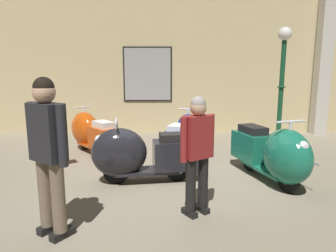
{
  "coord_description": "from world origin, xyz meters",
  "views": [
    {
      "loc": [
        0.13,
        -4.96,
        1.84
      ],
      "look_at": [
        0.18,
        0.92,
        0.76
      ],
      "focal_mm": 32.08,
      "sensor_mm": 36.0,
      "label": 1
    }
  ],
  "objects_px": {
    "scooter_1": "(137,154)",
    "scooter_3": "(275,154)",
    "scooter_0": "(90,132)",
    "lamppost": "(282,79)",
    "visitor_0": "(48,147)",
    "visitor_1": "(198,148)",
    "scooter_2": "(185,134)",
    "info_stanchion": "(54,150)"
  },
  "relations": [
    {
      "from": "scooter_3",
      "to": "visitor_0",
      "type": "distance_m",
      "value": 3.47
    },
    {
      "from": "scooter_0",
      "to": "lamppost",
      "type": "xyz_separation_m",
      "value": [
        4.44,
        0.35,
        1.18
      ]
    },
    {
      "from": "visitor_0",
      "to": "info_stanchion",
      "type": "bearing_deg",
      "value": 54.71
    },
    {
      "from": "scooter_1",
      "to": "visitor_0",
      "type": "bearing_deg",
      "value": 56.39
    },
    {
      "from": "scooter_2",
      "to": "visitor_0",
      "type": "relative_size",
      "value": 0.94
    },
    {
      "from": "scooter_0",
      "to": "lamppost",
      "type": "distance_m",
      "value": 4.61
    },
    {
      "from": "scooter_1",
      "to": "scooter_3",
      "type": "height_order",
      "value": "scooter_3"
    },
    {
      "from": "scooter_0",
      "to": "lamppost",
      "type": "relative_size",
      "value": 0.56
    },
    {
      "from": "info_stanchion",
      "to": "scooter_1",
      "type": "bearing_deg",
      "value": -21.71
    },
    {
      "from": "lamppost",
      "to": "info_stanchion",
      "type": "relative_size",
      "value": 2.92
    },
    {
      "from": "lamppost",
      "to": "visitor_1",
      "type": "bearing_deg",
      "value": -124.15
    },
    {
      "from": "lamppost",
      "to": "visitor_0",
      "type": "height_order",
      "value": "lamppost"
    },
    {
      "from": "scooter_0",
      "to": "info_stanchion",
      "type": "bearing_deg",
      "value": 123.93
    },
    {
      "from": "scooter_0",
      "to": "lamppost",
      "type": "bearing_deg",
      "value": -126.25
    },
    {
      "from": "scooter_1",
      "to": "lamppost",
      "type": "xyz_separation_m",
      "value": [
        3.2,
        2.29,
        1.17
      ]
    },
    {
      "from": "scooter_1",
      "to": "visitor_0",
      "type": "distance_m",
      "value": 1.89
    },
    {
      "from": "info_stanchion",
      "to": "lamppost",
      "type": "bearing_deg",
      "value": 18.95
    },
    {
      "from": "scooter_1",
      "to": "scooter_3",
      "type": "relative_size",
      "value": 0.95
    },
    {
      "from": "scooter_0",
      "to": "info_stanchion",
      "type": "distance_m",
      "value": 1.35
    },
    {
      "from": "scooter_1",
      "to": "scooter_3",
      "type": "bearing_deg",
      "value": 170.61
    },
    {
      "from": "scooter_2",
      "to": "visitor_1",
      "type": "distance_m",
      "value": 2.98
    },
    {
      "from": "scooter_0",
      "to": "info_stanchion",
      "type": "height_order",
      "value": "scooter_0"
    },
    {
      "from": "visitor_0",
      "to": "visitor_1",
      "type": "distance_m",
      "value": 1.75
    },
    {
      "from": "scooter_2",
      "to": "lamppost",
      "type": "height_order",
      "value": "lamppost"
    },
    {
      "from": "scooter_2",
      "to": "scooter_3",
      "type": "relative_size",
      "value": 0.89
    },
    {
      "from": "scooter_1",
      "to": "scooter_2",
      "type": "bearing_deg",
      "value": -124.42
    },
    {
      "from": "scooter_2",
      "to": "info_stanchion",
      "type": "bearing_deg",
      "value": 134.55
    },
    {
      "from": "visitor_1",
      "to": "info_stanchion",
      "type": "bearing_deg",
      "value": 20.98
    },
    {
      "from": "scooter_2",
      "to": "lamppost",
      "type": "relative_size",
      "value": 0.59
    },
    {
      "from": "lamppost",
      "to": "visitor_0",
      "type": "relative_size",
      "value": 1.59
    },
    {
      "from": "scooter_3",
      "to": "visitor_1",
      "type": "xyz_separation_m",
      "value": [
        -1.38,
        -1.07,
        0.38
      ]
    },
    {
      "from": "scooter_1",
      "to": "lamppost",
      "type": "bearing_deg",
      "value": -152.27
    },
    {
      "from": "scooter_3",
      "to": "info_stanchion",
      "type": "xyz_separation_m",
      "value": [
        -3.86,
        0.7,
        -0.11
      ]
    },
    {
      "from": "scooter_0",
      "to": "visitor_0",
      "type": "relative_size",
      "value": 0.89
    },
    {
      "from": "scooter_0",
      "to": "visitor_0",
      "type": "bearing_deg",
      "value": 146.55
    },
    {
      "from": "scooter_1",
      "to": "visitor_0",
      "type": "xyz_separation_m",
      "value": [
        -0.79,
        -1.63,
        0.54
      ]
    },
    {
      "from": "scooter_2",
      "to": "scooter_3",
      "type": "xyz_separation_m",
      "value": [
        1.36,
        -1.87,
        0.06
      ]
    },
    {
      "from": "scooter_0",
      "to": "scooter_3",
      "type": "bearing_deg",
      "value": -160.42
    },
    {
      "from": "scooter_3",
      "to": "visitor_0",
      "type": "height_order",
      "value": "visitor_0"
    },
    {
      "from": "lamppost",
      "to": "visitor_1",
      "type": "height_order",
      "value": "lamppost"
    },
    {
      "from": "lamppost",
      "to": "info_stanchion",
      "type": "height_order",
      "value": "lamppost"
    },
    {
      "from": "visitor_1",
      "to": "info_stanchion",
      "type": "height_order",
      "value": "visitor_1"
    }
  ]
}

